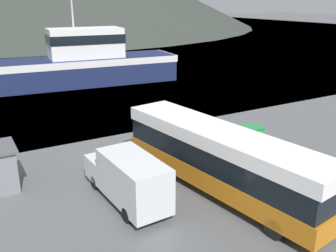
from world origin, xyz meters
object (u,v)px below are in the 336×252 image
Objects in this scene: storage_bin at (252,135)px; fishing_boat at (69,64)px; tour_bus at (220,157)px; delivery_van at (128,177)px.

fishing_boat is at bearing 102.88° from storage_bin.
tour_bus is 4.73m from delivery_van.
fishing_boat is (0.38, 28.63, 0.51)m from tour_bus.
tour_bus is 7.39m from storage_bin.
delivery_van is 4.77× the size of storage_bin.
fishing_boat is at bearing 76.76° from delivery_van.
fishing_boat reaches higher than delivery_van.
tour_bus reaches higher than delivery_van.
tour_bus is 10.05× the size of storage_bin.
storage_bin is at bearing 12.74° from delivery_van.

